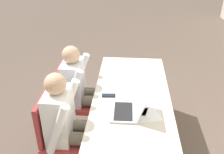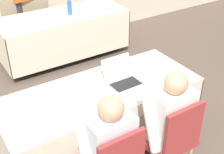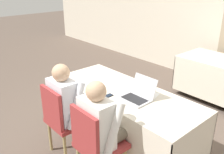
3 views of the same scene
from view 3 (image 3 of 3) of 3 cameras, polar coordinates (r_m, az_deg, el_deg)
The scene contains 10 objects.
ground_plane at distance 3.47m, azimuth 2.61°, elevation -14.49°, with size 24.00×24.00×0.00m, color brown.
conference_table_near at distance 3.16m, azimuth 2.79°, elevation -6.21°, with size 2.01×0.80×0.75m.
laptop at distance 2.89m, azimuth 5.83°, elevation -4.22°, with size 0.34×0.33×0.25m.
cell_phone at distance 2.96m, azimuth -1.03°, elevation -4.39°, with size 0.07×0.14×0.01m.
paper_beside_laptop at distance 3.00m, azimuth 8.04°, elevation -4.31°, with size 0.28×0.34×0.00m.
paper_centre_table at distance 3.00m, azimuth 4.89°, elevation -4.12°, with size 0.28×0.34×0.00m.
chair_near_left at distance 3.04m, azimuth -11.23°, elevation -9.15°, with size 0.44×0.44×0.92m.
chair_near_right at distance 2.60m, azimuth -3.84°, elevation -14.74°, with size 0.44×0.44×0.92m.
person_checkered_shirt at distance 3.01m, azimuth -9.75°, elevation -5.92°, with size 0.50×0.52×1.18m.
person_white_shirt at distance 2.56m, azimuth -2.07°, elevation -10.99°, with size 0.50×0.52×1.18m.
Camera 3 is at (1.98, -1.96, 2.08)m, focal length 40.00 mm.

